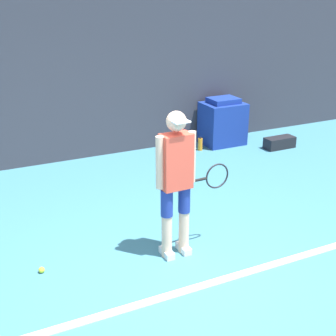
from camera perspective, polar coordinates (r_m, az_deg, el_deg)
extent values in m
plane|color=teal|center=(5.10, 2.93, -13.92)|extent=(24.00, 24.00, 0.00)
cube|color=#383842|center=(8.36, -11.47, 10.61)|extent=(24.00, 0.10, 2.90)
cube|color=white|center=(5.04, 3.41, -14.36)|extent=(21.60, 0.10, 0.01)
cylinder|color=beige|center=(5.42, -0.11, -8.29)|extent=(0.12, 0.12, 0.52)
cylinder|color=navy|center=(5.23, -0.11, -4.25)|extent=(0.14, 0.14, 0.32)
cube|color=white|center=(5.54, -0.11, -10.29)|extent=(0.10, 0.24, 0.08)
cylinder|color=beige|center=(5.51, 1.94, -7.76)|extent=(0.12, 0.12, 0.52)
cylinder|color=navy|center=(5.32, 1.99, -3.78)|extent=(0.14, 0.14, 0.32)
cube|color=white|center=(5.63, 1.91, -9.74)|extent=(0.10, 0.24, 0.08)
cube|color=#E54C38|center=(5.09, 0.98, 0.81)|extent=(0.35, 0.21, 0.63)
sphere|color=beige|center=(4.95, 1.01, 5.72)|extent=(0.22, 0.22, 0.22)
cube|color=white|center=(4.86, 1.58, 5.66)|extent=(0.18, 0.13, 0.02)
cylinder|color=beige|center=(5.00, -1.00, 0.64)|extent=(0.09, 0.09, 0.59)
cylinder|color=beige|center=(5.17, 2.90, 1.35)|extent=(0.09, 0.09, 0.59)
cylinder|color=black|center=(5.33, 3.79, -1.45)|extent=(0.21, 0.04, 0.03)
torus|color=black|center=(5.45, 6.01, -0.98)|extent=(0.31, 0.03, 0.31)
sphere|color=#D1E533|center=(5.43, -15.16, -11.90)|extent=(0.07, 0.07, 0.07)
cube|color=navy|center=(9.32, 6.66, 5.42)|extent=(0.79, 0.64, 0.82)
cube|color=navy|center=(9.21, 6.78, 8.18)|extent=(0.55, 0.44, 0.10)
cube|color=black|center=(9.33, 13.44, 3.03)|extent=(0.60, 0.26, 0.22)
cylinder|color=orange|center=(8.97, 3.95, 2.90)|extent=(0.09, 0.09, 0.23)
cylinder|color=black|center=(8.93, 3.97, 3.68)|extent=(0.05, 0.05, 0.02)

